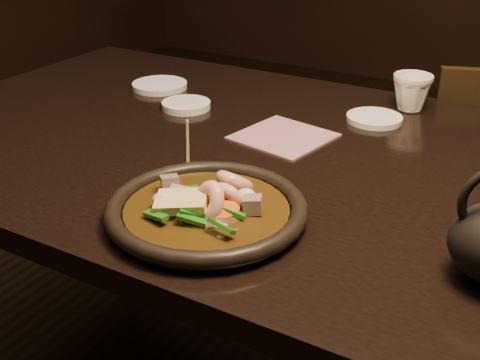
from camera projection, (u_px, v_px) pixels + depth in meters
The scene contains 9 objects.
table at pixel (275, 186), 1.15m from camera, with size 1.60×0.90×0.75m.
plate at pixel (207, 211), 0.88m from camera, with size 0.30×0.30×0.03m.
stirfry at pixel (207, 205), 0.88m from camera, with size 0.18×0.19×0.07m.
soy_dish at pixel (186, 105), 1.32m from camera, with size 0.11×0.11×0.01m, color white.
saucer_left at pixel (160, 85), 1.45m from camera, with size 0.13×0.13×0.01m, color white.
saucer_right at pixel (374, 118), 1.25m from camera, with size 0.12×0.12×0.01m, color white.
tea_cup at pixel (412, 91), 1.30m from camera, with size 0.09×0.08×0.09m, color white.
chopsticks at pixel (187, 142), 1.14m from camera, with size 0.14×0.19×0.01m.
napkin at pixel (283, 137), 1.17m from camera, with size 0.16×0.16×0.00m, color #AB6978.
Camera 1 is at (0.46, -0.92, 1.20)m, focal length 45.00 mm.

